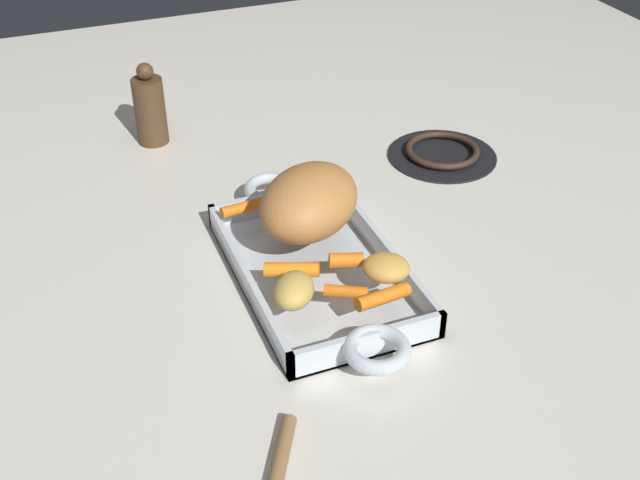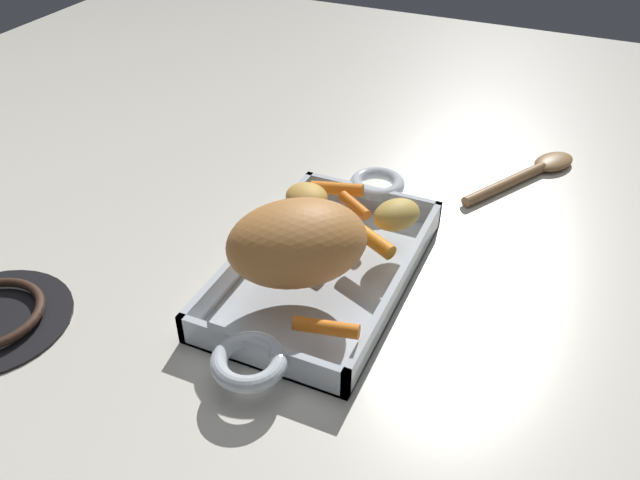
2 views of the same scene
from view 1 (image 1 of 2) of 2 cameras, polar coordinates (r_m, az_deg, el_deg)
name	(u,v)px [view 1 (image 1 of 2)]	position (r m, az deg, el deg)	size (l,w,h in m)	color
ground_plane	(316,277)	(1.02, -0.26, -2.68)	(2.06, 2.06, 0.00)	silver
roasting_dish	(316,269)	(1.02, -0.26, -2.06)	(0.44, 0.19, 0.04)	silver
pork_roast	(309,202)	(1.02, -0.78, 2.75)	(0.15, 0.12, 0.09)	#BB793D
baby_carrot_southeast	(292,270)	(0.96, -2.04, -2.14)	(0.02, 0.02, 0.07)	orange
baby_carrot_southwest	(244,207)	(1.08, -5.45, 2.35)	(0.02, 0.02, 0.07)	orange
baby_carrot_northeast	(346,292)	(0.93, 1.84, -3.73)	(0.01, 0.01, 0.05)	orange
baby_carrot_short	(346,260)	(0.97, 1.89, -1.46)	(0.02, 0.02, 0.04)	orange
baby_carrot_center_left	(383,297)	(0.92, 4.53, -4.08)	(0.02, 0.02, 0.07)	orange
potato_near_roast	(294,290)	(0.91, -1.88, -3.62)	(0.06, 0.05, 0.04)	gold
potato_golden_small	(386,268)	(0.95, 4.77, -1.99)	(0.06, 0.05, 0.03)	gold
stove_burner_rear	(442,153)	(1.30, 8.75, 6.20)	(0.18, 0.18, 0.02)	black
pepper_mill	(150,109)	(1.34, -12.10, 9.19)	(0.05, 0.05, 0.14)	#4C331E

